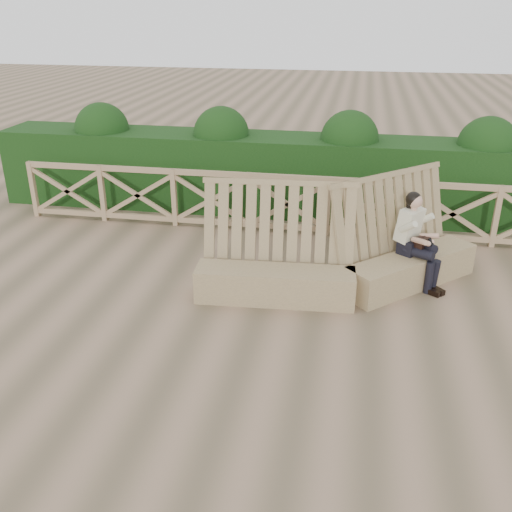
# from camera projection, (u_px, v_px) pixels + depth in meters

# --- Properties ---
(ground) EXTENTS (60.00, 60.00, 0.00)m
(ground) POSITION_uv_depth(u_px,v_px,m) (252.00, 332.00, 7.37)
(ground) COLOR brown
(ground) RESTS_ON ground
(bench) EXTENTS (4.06, 2.29, 1.61)m
(bench) POSITION_uv_depth(u_px,v_px,m) (344.00, 265.00, 8.29)
(bench) COLOR olive
(bench) RESTS_ON ground
(woman) EXTENTS (0.82, 0.75, 1.42)m
(woman) POSITION_uv_depth(u_px,v_px,m) (416.00, 236.00, 8.33)
(woman) COLOR black
(woman) RESTS_ON ground
(guardrail) EXTENTS (10.10, 0.09, 1.10)m
(guardrail) POSITION_uv_depth(u_px,v_px,m) (288.00, 204.00, 10.28)
(guardrail) COLOR #8F7453
(guardrail) RESTS_ON ground
(hedge) EXTENTS (12.00, 1.20, 1.50)m
(hedge) POSITION_uv_depth(u_px,v_px,m) (296.00, 175.00, 11.28)
(hedge) COLOR black
(hedge) RESTS_ON ground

